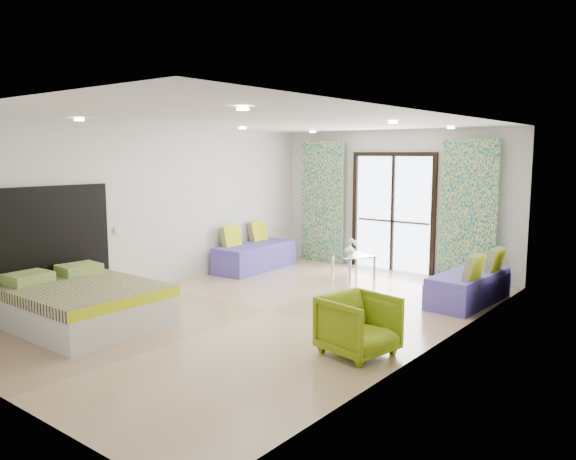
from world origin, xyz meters
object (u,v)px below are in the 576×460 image
Objects in this scene: daybed_left at (254,255)px; coffee_table at (353,257)px; bed at (83,304)px; daybed_right at (470,287)px; armchair at (359,322)px.

daybed_left is 2.26× the size of coffee_table.
bed is 4.86m from coffee_table.
bed is 1.06× the size of daybed_left.
daybed_right is (4.23, 0.14, -0.02)m from daybed_left.
armchair is at bearing -38.41° from daybed_left.
daybed_left reaches higher than bed.
daybed_left reaches higher than armchair.
daybed_left is at bearing -175.09° from daybed_right.
bed is at bearing -85.12° from daybed_left.
armchair is (-0.18, -2.92, 0.11)m from daybed_right.
bed is 4.14m from daybed_left.
daybed_left is (-0.64, 4.10, -0.01)m from bed.
daybed_right is 2.30× the size of armchair.
daybed_left is 1.08× the size of daybed_right.
coffee_table is at bearing 75.04° from bed.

